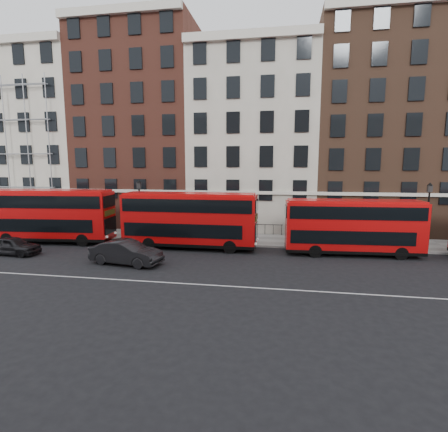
% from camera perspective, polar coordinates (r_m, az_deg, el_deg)
% --- Properties ---
extents(ground, '(120.00, 120.00, 0.00)m').
position_cam_1_polar(ground, '(22.17, 0.61, -9.62)').
color(ground, black).
rests_on(ground, ground).
extents(pavement, '(80.00, 5.00, 0.15)m').
position_cam_1_polar(pavement, '(32.22, 3.62, -3.81)').
color(pavement, slate).
rests_on(pavement, ground).
extents(kerb, '(80.00, 0.30, 0.16)m').
position_cam_1_polar(kerb, '(29.79, 3.09, -4.79)').
color(kerb, gray).
rests_on(kerb, ground).
extents(road_centre_line, '(70.00, 0.12, 0.01)m').
position_cam_1_polar(road_centre_line, '(20.30, -0.32, -11.32)').
color(road_centre_line, white).
rests_on(road_centre_line, ground).
extents(building_terrace, '(64.00, 11.95, 22.00)m').
position_cam_1_polar(building_terrace, '(39.03, 4.52, 13.30)').
color(building_terrace, '#B4AD9C').
rests_on(building_terrace, ground).
extents(bus_a, '(11.35, 3.63, 4.69)m').
position_cam_1_polar(bus_a, '(34.45, -26.76, 0.22)').
color(bus_a, red).
rests_on(bus_a, ground).
extents(bus_b, '(10.96, 2.71, 4.60)m').
position_cam_1_polar(bus_b, '(28.73, -5.69, -0.47)').
color(bus_b, red).
rests_on(bus_b, ground).
extents(bus_c, '(10.19, 2.98, 4.23)m').
position_cam_1_polar(bus_c, '(28.20, 20.20, -1.51)').
color(bus_c, red).
rests_on(bus_c, ground).
extents(car_rear, '(4.20, 1.83, 1.41)m').
position_cam_1_polar(car_rear, '(31.38, -31.16, -4.16)').
color(car_rear, black).
rests_on(car_rear, ground).
extents(car_front, '(5.28, 2.56, 1.67)m').
position_cam_1_polar(car_front, '(25.25, -15.67, -5.74)').
color(car_front, black).
rests_on(car_front, ground).
extents(lamp_post_left, '(0.44, 0.44, 5.33)m').
position_cam_1_polar(lamp_post_left, '(32.66, -13.61, 1.48)').
color(lamp_post_left, black).
rests_on(lamp_post_left, pavement).
extents(lamp_post_right, '(0.44, 0.44, 5.33)m').
position_cam_1_polar(lamp_post_right, '(32.16, 30.32, 0.47)').
color(lamp_post_right, black).
rests_on(lamp_post_right, pavement).
extents(iron_railings, '(6.60, 0.06, 1.00)m').
position_cam_1_polar(iron_railings, '(34.25, 4.03, -2.10)').
color(iron_railings, black).
rests_on(iron_railings, pavement).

